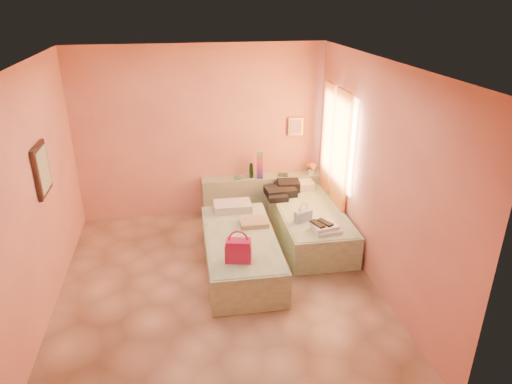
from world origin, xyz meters
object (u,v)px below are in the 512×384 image
(water_bottle, at_px, (251,171))
(green_book, at_px, (283,175))
(blue_handbag, at_px, (303,216))
(headboard_ledge, at_px, (262,194))
(bed_left, at_px, (241,252))
(flower_vase, at_px, (311,168))
(bed_right, at_px, (309,223))
(magenta_handbag, at_px, (238,250))
(towel_stack, at_px, (326,228))

(water_bottle, distance_m, green_book, 0.55)
(water_bottle, distance_m, blue_handbag, 1.51)
(headboard_ledge, relative_size, bed_left, 1.02)
(headboard_ledge, distance_m, green_book, 0.48)
(green_book, bearing_deg, headboard_ledge, -169.82)
(headboard_ledge, relative_size, flower_vase, 8.13)
(bed_right, relative_size, blue_handbag, 7.87)
(water_bottle, xyz_separation_m, magenta_handbag, (-0.54, -2.28, -0.13))
(water_bottle, height_order, towel_stack, water_bottle)
(towel_stack, bearing_deg, green_book, 96.35)
(bed_left, xyz_separation_m, towel_stack, (1.17, -0.08, 0.30))
(flower_vase, relative_size, magenta_handbag, 0.81)
(blue_handbag, bearing_deg, headboard_ledge, 79.96)
(bed_right, height_order, water_bottle, water_bottle)
(bed_right, height_order, magenta_handbag, magenta_handbag)
(bed_left, bearing_deg, headboard_ledge, 70.68)
(magenta_handbag, bearing_deg, green_book, 77.16)
(bed_left, height_order, magenta_handbag, magenta_handbag)
(blue_handbag, bearing_deg, flower_vase, 47.08)
(flower_vase, xyz_separation_m, blue_handbag, (-0.52, -1.36, -0.19))
(flower_vase, xyz_separation_m, towel_stack, (-0.29, -1.71, -0.23))
(flower_vase, bearing_deg, water_bottle, 177.52)
(blue_handbag, bearing_deg, bed_right, 38.61)
(green_book, relative_size, magenta_handbag, 0.53)
(bed_left, height_order, water_bottle, water_bottle)
(headboard_ledge, relative_size, water_bottle, 8.44)
(bed_right, bearing_deg, flower_vase, 73.96)
(bed_right, distance_m, magenta_handbag, 1.83)
(headboard_ledge, bearing_deg, towel_stack, -73.24)
(bed_left, bearing_deg, water_bottle, 76.54)
(towel_stack, bearing_deg, bed_right, 90.91)
(bed_left, xyz_separation_m, magenta_handbag, (-0.11, -0.61, 0.40))
(flower_vase, bearing_deg, towel_stack, -99.59)
(bed_right, relative_size, green_book, 12.01)
(headboard_ledge, xyz_separation_m, bed_left, (-0.63, -1.70, -0.08))
(water_bottle, bearing_deg, magenta_handbag, -103.41)
(bed_right, xyz_separation_m, flower_vase, (0.30, 0.98, 0.53))
(bed_right, relative_size, flower_vase, 7.93)
(headboard_ledge, distance_m, flower_vase, 0.94)
(water_bottle, distance_m, flower_vase, 1.02)
(headboard_ledge, height_order, blue_handbag, blue_handbag)
(green_book, bearing_deg, bed_left, -104.19)
(flower_vase, height_order, blue_handbag, flower_vase)
(water_bottle, height_order, blue_handbag, water_bottle)
(green_book, distance_m, magenta_handbag, 2.52)
(water_bottle, bearing_deg, flower_vase, -2.48)
(flower_vase, bearing_deg, bed_left, -131.79)
(bed_right, distance_m, water_bottle, 1.36)
(headboard_ledge, bearing_deg, blue_handbag, -77.83)
(headboard_ledge, xyz_separation_m, bed_right, (0.52, -1.05, -0.08))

